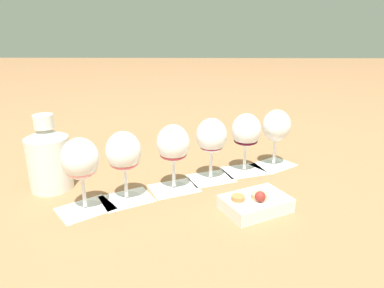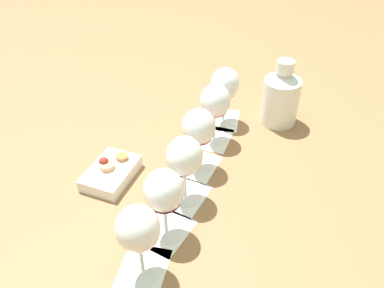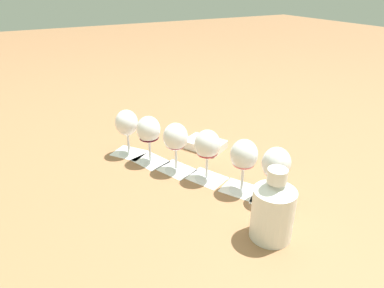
% 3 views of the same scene
% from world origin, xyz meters
% --- Properties ---
extents(ground_plane, '(8.00, 8.00, 0.00)m').
position_xyz_m(ground_plane, '(0.00, 0.00, 0.00)').
color(ground_plane, '#936642').
extents(tasting_card_0, '(0.15, 0.14, 0.00)m').
position_xyz_m(tasting_card_0, '(-0.24, -0.14, 0.00)').
color(tasting_card_0, white).
rests_on(tasting_card_0, ground_plane).
extents(tasting_card_1, '(0.15, 0.14, 0.00)m').
position_xyz_m(tasting_card_1, '(-0.15, -0.09, 0.00)').
color(tasting_card_1, white).
rests_on(tasting_card_1, ground_plane).
extents(tasting_card_2, '(0.14, 0.13, 0.00)m').
position_xyz_m(tasting_card_2, '(-0.04, -0.03, 0.00)').
color(tasting_card_2, white).
rests_on(tasting_card_2, ground_plane).
extents(tasting_card_3, '(0.14, 0.13, 0.00)m').
position_xyz_m(tasting_card_3, '(0.05, 0.03, 0.00)').
color(tasting_card_3, white).
rests_on(tasting_card_3, ground_plane).
extents(tasting_card_4, '(0.14, 0.12, 0.00)m').
position_xyz_m(tasting_card_4, '(0.15, 0.09, 0.00)').
color(tasting_card_4, white).
rests_on(tasting_card_4, ground_plane).
extents(tasting_card_5, '(0.15, 0.14, 0.00)m').
position_xyz_m(tasting_card_5, '(0.24, 0.13, 0.00)').
color(tasting_card_5, white).
rests_on(tasting_card_5, ground_plane).
extents(wine_glass_0, '(0.08, 0.08, 0.17)m').
position_xyz_m(wine_glass_0, '(-0.24, -0.14, 0.11)').
color(wine_glass_0, white).
rests_on(wine_glass_0, tasting_card_0).
extents(wine_glass_1, '(0.08, 0.08, 0.17)m').
position_xyz_m(wine_glass_1, '(-0.15, -0.09, 0.11)').
color(wine_glass_1, white).
rests_on(wine_glass_1, tasting_card_1).
extents(wine_glass_2, '(0.08, 0.08, 0.17)m').
position_xyz_m(wine_glass_2, '(-0.04, -0.03, 0.11)').
color(wine_glass_2, white).
rests_on(wine_glass_2, tasting_card_2).
extents(wine_glass_3, '(0.08, 0.08, 0.17)m').
position_xyz_m(wine_glass_3, '(0.05, 0.03, 0.11)').
color(wine_glass_3, white).
rests_on(wine_glass_3, tasting_card_3).
extents(wine_glass_4, '(0.08, 0.08, 0.17)m').
position_xyz_m(wine_glass_4, '(0.15, 0.09, 0.11)').
color(wine_glass_4, white).
rests_on(wine_glass_4, tasting_card_4).
extents(wine_glass_5, '(0.08, 0.08, 0.17)m').
position_xyz_m(wine_glass_5, '(0.24, 0.13, 0.11)').
color(wine_glass_5, white).
rests_on(wine_glass_5, tasting_card_5).
extents(ceramic_vase, '(0.10, 0.10, 0.19)m').
position_xyz_m(ceramic_vase, '(-0.36, -0.03, 0.08)').
color(ceramic_vase, white).
rests_on(ceramic_vase, ground_plane).
extents(snack_dish, '(0.17, 0.15, 0.06)m').
position_xyz_m(snack_dish, '(0.15, -0.13, 0.02)').
color(snack_dish, white).
rests_on(snack_dish, ground_plane).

